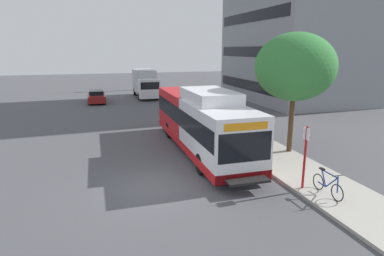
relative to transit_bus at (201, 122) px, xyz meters
name	(u,v)px	position (x,y,z in m)	size (l,w,h in m)	color
ground_plane	(131,139)	(-3.62, 3.68, -1.70)	(120.00, 120.00, 0.00)	#4C4C51
sidewalk_curb	(242,137)	(3.38, 1.68, -1.63)	(3.00, 56.00, 0.14)	#A8A399
transit_bus	(201,122)	(0.00, 0.00, 0.00)	(2.58, 12.25, 3.65)	white
bus_stop_sign_pole	(305,153)	(2.27, -6.48, -0.05)	(0.10, 0.36, 2.60)	red
bicycle_parked	(328,185)	(2.79, -7.34, -1.14)	(0.52, 1.76, 1.02)	black
street_tree_near_stop	(295,67)	(4.57, -1.92, 3.07)	(4.22, 4.22, 6.44)	#4C3823
parked_car_far_lane	(97,96)	(-5.51, 19.73, -1.04)	(1.80, 4.50, 1.33)	maroon
box_truck_background	(145,83)	(0.21, 22.34, 0.04)	(2.32, 7.01, 3.25)	silver
lattice_comm_tower	(273,35)	(22.05, 30.86, 6.07)	(1.10, 1.10, 23.80)	#B7B7BC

